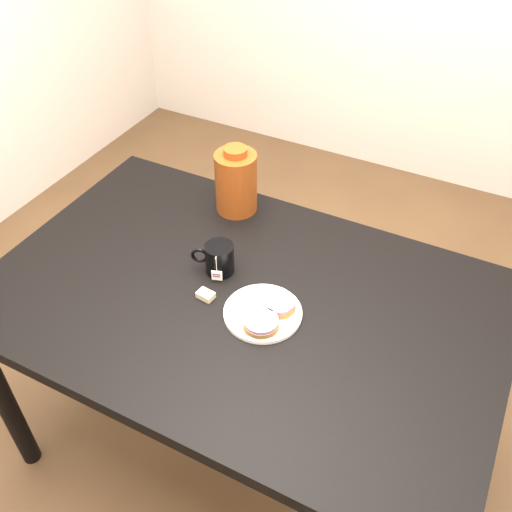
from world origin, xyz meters
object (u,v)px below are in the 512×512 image
Objects in this scene: table at (242,317)px; bagel_back at (279,304)px; bagel_front at (261,323)px; teabag_pouch at (206,295)px; mug at (219,258)px; plate at (263,312)px; bagel_package at (236,181)px.

bagel_back is (0.11, -0.00, 0.11)m from table.
teabag_pouch is (-0.19, 0.03, -0.02)m from bagel_front.
mug reaches higher than bagel_front.
plate is at bearing -134.81° from bagel_back.
table is 10.66× the size of mug.
bagel_back reaches higher than table.
bagel_front is at bearing -54.67° from mug.
teabag_pouch is at bearing -73.08° from bagel_package.
plate is 0.06m from bagel_front.
teabag_pouch is at bearing -166.59° from bagel_back.
bagel_back is 0.91× the size of mug.
bagel_front reaches higher than plate.
mug is (-0.10, 0.06, 0.13)m from table.
bagel_back is at bearing -35.82° from mug.
table is 0.13m from plate.
bagel_back is 0.08m from bagel_front.
table is 6.77× the size of plate.
bagel_front is at bearing -39.31° from table.
table is at bearing 178.72° from bagel_back.
table is 0.16m from bagel_back.
bagel_back is 0.23m from mug.
bagel_front is at bearing -54.54° from bagel_package.
mug is 0.12m from teabag_pouch.
bagel_front is 0.42× the size of bagel_package.
plate is 0.21m from mug.
bagel_back is at bearing 45.19° from plate.
plate is 0.17m from teabag_pouch.
plate reaches higher than table.
bagel_back is 1.27× the size of bagel_front.
mug is at bearing -70.78° from bagel_package.
table is 0.44m from bagel_package.
mug is (-0.21, 0.14, 0.02)m from bagel_front.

